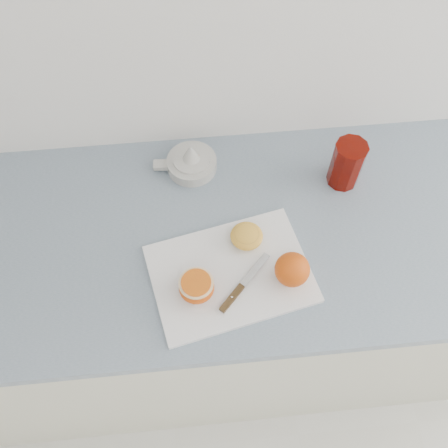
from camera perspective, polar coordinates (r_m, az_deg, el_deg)
The scene contains 8 objects.
counter at distance 1.63m, azimuth 6.11°, elevation -8.03°, with size 2.53×0.64×0.89m.
cutting_board at distance 1.16m, azimuth 0.75°, elevation -5.70°, with size 0.36×0.26×0.01m, color white.
whole_orange at distance 1.12m, azimuth 7.80°, elevation -5.18°, with size 0.08×0.08×0.08m.
half_orange at distance 1.11m, azimuth -3.15°, elevation -7.17°, with size 0.08×0.08×0.05m.
squeezed_shell at distance 1.18m, azimuth 2.60°, elevation -1.36°, with size 0.08×0.08×0.03m.
paring_knife at distance 1.13m, azimuth 1.39°, elevation -7.88°, with size 0.13×0.14×0.01m.
citrus_juicer at distance 1.31m, azimuth -3.79°, elevation 7.08°, with size 0.17×0.13×0.09m.
red_tumbler at distance 1.29m, azimuth 13.80°, elevation 6.55°, with size 0.08×0.08×0.13m.
Camera 1 is at (-0.30, 1.09, 1.94)m, focal length 40.00 mm.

